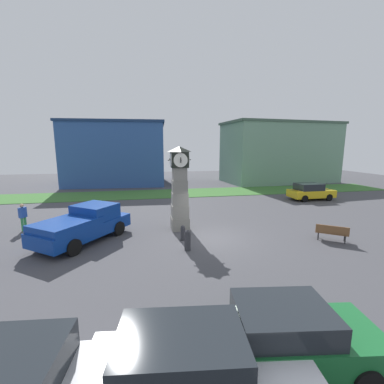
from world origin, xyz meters
name	(u,v)px	position (x,y,z in m)	size (l,w,h in m)	color
ground_plane	(212,238)	(0.00, 0.00, 0.00)	(76.95, 76.95, 0.00)	#424247
clock_tower	(180,190)	(-1.54, 1.90, 2.48)	(1.39, 1.32, 5.07)	gray
bollard_near_tower	(183,233)	(-1.65, -0.06, 0.43)	(0.25, 0.25, 0.85)	#333338
bollard_mid_row	(188,240)	(-1.64, -1.46, 0.53)	(0.31, 0.31, 1.05)	#333338
car_near_tower	(193,367)	(-2.82, -8.99, 0.78)	(4.68, 2.37, 1.55)	silver
car_by_building	(290,335)	(-0.44, -8.54, 0.77)	(4.06, 2.30, 1.52)	#19602D
car_far_lot	(310,191)	(12.02, 8.41, 0.80)	(4.22, 2.03, 1.58)	gold
pickup_truck	(83,224)	(-6.92, 0.85, 0.93)	(4.81, 5.48, 1.85)	navy
bench	(332,232)	(6.23, -1.67, 0.52)	(1.60, 1.38, 0.90)	brown
pedestrian_crossing_lot	(23,215)	(-10.90, 3.36, 0.96)	(0.39, 0.47, 1.67)	#338C4C
warehouse_blue_far	(117,153)	(-7.13, 23.38, 4.12)	(13.37, 10.08, 8.22)	#2D5193
storefront_low_left	(279,152)	(15.56, 20.88, 4.20)	(16.47, 9.04, 8.38)	gray
grass_verge_far	(190,193)	(1.32, 14.11, 0.02)	(46.17, 5.20, 0.04)	#386B2D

